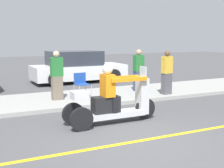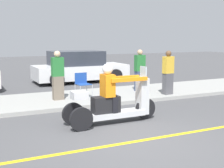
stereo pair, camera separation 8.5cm
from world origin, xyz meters
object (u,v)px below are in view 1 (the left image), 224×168
motorcycle_trike (112,102)px  spectator_by_tree (57,76)px  spectator_end_of_line (138,71)px  parked_car_lot_center (77,67)px  folding_chair_curbside (81,82)px  spectator_near_curb (167,73)px

motorcycle_trike → spectator_by_tree: (-0.55, 2.93, 0.34)m
spectator_end_of_line → parked_car_lot_center: spectator_end_of_line is taller
spectator_end_of_line → spectator_by_tree: bearing=-174.9°
folding_chair_curbside → parked_car_lot_center: size_ratio=0.19×
spectator_by_tree → spectator_end_of_line: size_ratio=1.02×
motorcycle_trike → spectator_near_curb: (3.25, 2.17, 0.33)m
spectator_by_tree → motorcycle_trike: bearing=-79.4°
spectator_by_tree → parked_car_lot_center: (2.28, 4.29, -0.18)m
spectator_by_tree → parked_car_lot_center: size_ratio=0.36×
spectator_end_of_line → spectator_near_curb: bearing=-62.7°
spectator_near_curb → parked_car_lot_center: spectator_near_curb is taller
spectator_near_curb → spectator_end_of_line: spectator_end_of_line is taller
spectator_by_tree → spectator_end_of_line: bearing=5.1°
spectator_near_curb → parked_car_lot_center: (-1.52, 5.05, -0.17)m
motorcycle_trike → spectator_end_of_line: bearing=49.9°
spectator_end_of_line → folding_chair_curbside: (-2.38, -0.20, -0.25)m
spectator_near_curb → folding_chair_curbside: 3.05m
motorcycle_trike → spectator_by_tree: spectator_by_tree is taller
spectator_by_tree → folding_chair_curbside: spectator_by_tree is taller
spectator_near_curb → spectator_end_of_line: (-0.54, 1.05, 0.01)m
spectator_by_tree → folding_chair_curbside: size_ratio=1.94×
spectator_end_of_line → folding_chair_curbside: bearing=-175.3°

